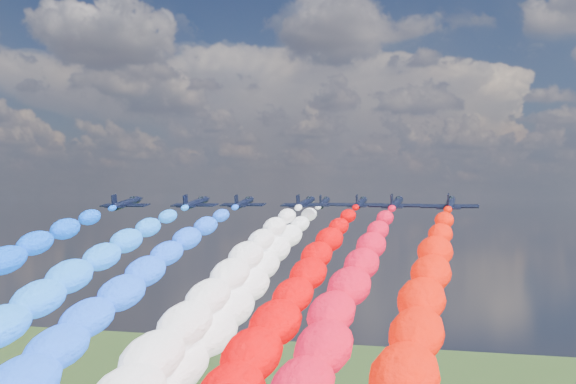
% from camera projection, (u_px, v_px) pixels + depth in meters
% --- Properties ---
extents(jet_0, '(8.92, 12.06, 4.41)m').
position_uv_depth(jet_0, '(126.00, 203.00, 128.17)').
color(jet_0, black).
extents(jet_1, '(9.38, 12.39, 4.41)m').
position_uv_depth(jet_1, '(196.00, 203.00, 133.94)').
color(jet_1, black).
extents(trail_1, '(7.27, 99.48, 34.98)m').
position_uv_depth(trail_1, '(21.00, 331.00, 84.87)').
color(trail_1, '#1B74F9').
extents(jet_2, '(8.72, 11.92, 4.41)m').
position_uv_depth(jet_2, '(244.00, 203.00, 140.38)').
color(jet_2, black).
extents(trail_2, '(7.27, 99.48, 34.98)m').
position_uv_depth(trail_2, '(107.00, 321.00, 91.31)').
color(trail_2, '#1955FF').
extents(jet_3, '(9.38, 12.39, 4.41)m').
position_uv_depth(jet_3, '(305.00, 203.00, 135.89)').
color(jet_3, black).
extents(trail_3, '(7.27, 99.48, 34.98)m').
position_uv_depth(trail_3, '(196.00, 328.00, 86.82)').
color(trail_3, white).
extents(jet_4, '(9.46, 12.44, 4.41)m').
position_uv_depth(jet_4, '(324.00, 203.00, 148.78)').
color(jet_4, black).
extents(trail_4, '(7.27, 99.48, 34.98)m').
position_uv_depth(trail_4, '(238.00, 311.00, 99.70)').
color(trail_4, white).
extents(jet_5, '(8.84, 12.00, 4.41)m').
position_uv_depth(jet_5, '(361.00, 203.00, 137.09)').
color(jet_5, black).
extents(trail_5, '(7.27, 99.48, 34.98)m').
position_uv_depth(trail_5, '(284.00, 326.00, 88.01)').
color(trail_5, '#DF0003').
extents(jet_6, '(8.99, 12.11, 4.41)m').
position_uv_depth(jet_6, '(396.00, 203.00, 123.10)').
color(jet_6, black).
extents(trail_6, '(7.27, 99.48, 34.98)m').
position_uv_depth(trail_6, '(328.00, 350.00, 74.03)').
color(trail_6, red).
extents(jet_7, '(8.73, 11.92, 4.41)m').
position_uv_depth(jet_7, '(450.00, 204.00, 111.27)').
color(jet_7, black).
extents(trail_7, '(7.27, 99.48, 34.98)m').
position_uv_depth(trail_7, '(412.00, 379.00, 62.19)').
color(trail_7, '#FB1203').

